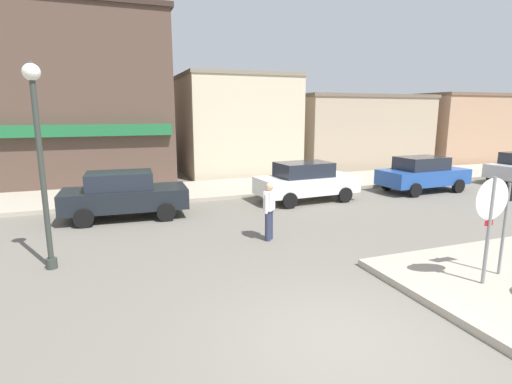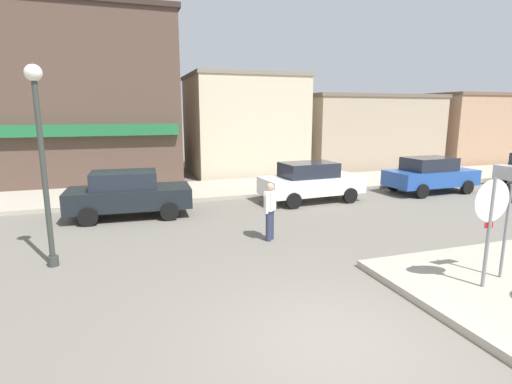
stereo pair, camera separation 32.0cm
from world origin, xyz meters
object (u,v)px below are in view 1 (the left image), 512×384
object	(u,v)px
parked_car_second	(306,181)
parked_car_third	(422,174)
one_way_sign	(505,220)
pedestrian_crossing_near	(269,210)
lamp_post	(38,138)
stop_sign	(490,217)
parked_car_nearest	(124,194)

from	to	relation	value
parked_car_second	parked_car_third	distance (m)	5.76
one_way_sign	parked_car_third	xyz separation A→B (m)	(5.52, 8.21, -0.52)
one_way_sign	pedestrian_crossing_near	xyz separation A→B (m)	(-3.49, 4.23, -0.46)
lamp_post	parked_car_third	world-z (taller)	lamp_post
stop_sign	parked_car_nearest	world-z (taller)	stop_sign
one_way_sign	parked_car_nearest	world-z (taller)	one_way_sign
lamp_post	parked_car_nearest	bearing A→B (deg)	66.20
parked_car_third	pedestrian_crossing_near	bearing A→B (deg)	-156.16
pedestrian_crossing_near	one_way_sign	bearing A→B (deg)	-50.49
parked_car_nearest	parked_car_third	size ratio (longest dim) A/B	1.00
lamp_post	parked_car_second	world-z (taller)	lamp_post
one_way_sign	parked_car_second	bearing A→B (deg)	91.69
one_way_sign	parked_car_nearest	xyz separation A→B (m)	(-7.12, 8.09, -0.52)
stop_sign	lamp_post	bearing A→B (deg)	152.42
parked_car_nearest	parked_car_third	world-z (taller)	same
one_way_sign	parked_car_third	world-z (taller)	one_way_sign
parked_car_third	pedestrian_crossing_near	distance (m)	9.84
parked_car_second	stop_sign	bearing A→B (deg)	-93.24
stop_sign	parked_car_second	bearing A→B (deg)	86.76
stop_sign	parked_car_second	distance (m)	8.55
parked_car_second	parked_car_third	bearing A→B (deg)	-0.71
lamp_post	pedestrian_crossing_near	world-z (taller)	lamp_post
stop_sign	pedestrian_crossing_near	size ratio (longest dim) A/B	1.43
lamp_post	parked_car_nearest	size ratio (longest dim) A/B	1.11
one_way_sign	pedestrian_crossing_near	size ratio (longest dim) A/B	1.30
lamp_post	one_way_sign	bearing A→B (deg)	-24.42
stop_sign	parked_car_third	world-z (taller)	stop_sign
one_way_sign	pedestrian_crossing_near	world-z (taller)	one_way_sign
one_way_sign	pedestrian_crossing_near	distance (m)	5.50
parked_car_second	lamp_post	bearing A→B (deg)	-153.94
parked_car_nearest	one_way_sign	bearing A→B (deg)	-48.66
parked_car_third	lamp_post	bearing A→B (deg)	-163.90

